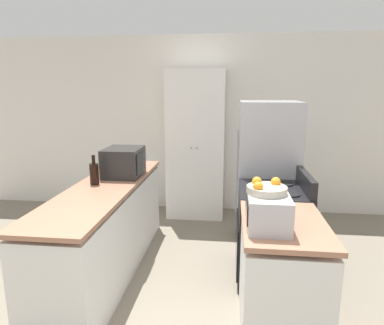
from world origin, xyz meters
The scene contains 10 objects.
wall_back centered at (0.00, 3.31, 1.30)m, with size 7.00×0.06×2.60m.
counter_left centered at (-0.81, 1.29, 0.44)m, with size 0.60×2.38×0.91m.
counter_right centered at (0.81, 0.54, 0.44)m, with size 0.60×0.89×0.91m.
pantry_cabinet centered at (-0.08, 3.00, 1.05)m, with size 0.81×0.54×2.10m.
stove centered at (0.83, 1.37, 0.46)m, with size 0.66×0.71×1.07m.
refrigerator centered at (0.84, 2.11, 0.85)m, with size 0.69×0.69×1.70m.
microwave centered at (-0.73, 1.69, 1.06)m, with size 0.39×0.44×0.31m.
wine_bottle centered at (-0.92, 1.33, 1.02)m, with size 0.09×0.09×0.30m.
toaster_oven centered at (0.68, 0.46, 1.02)m, with size 0.29×0.45×0.23m.
fruit_bowl centered at (0.67, 0.48, 1.17)m, with size 0.27×0.27×0.10m.
Camera 1 is at (0.42, -1.81, 1.84)m, focal length 32.00 mm.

